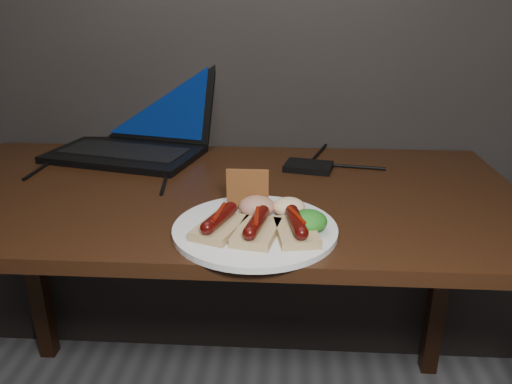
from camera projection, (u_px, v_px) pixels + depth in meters
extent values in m
cube|color=#311B0C|center=(217.00, 195.00, 1.17)|extent=(1.40, 0.70, 0.03)
cube|color=#311B0C|center=(34.00, 263.00, 1.62)|extent=(0.05, 0.05, 0.72)
cube|color=#311B0C|center=(441.00, 276.00, 1.54)|extent=(0.05, 0.05, 0.72)
cube|color=black|center=(125.00, 154.00, 1.38)|extent=(0.44, 0.33, 0.02)
cube|color=black|center=(125.00, 151.00, 1.38)|extent=(0.36, 0.21, 0.00)
cube|color=black|center=(150.00, 100.00, 1.48)|extent=(0.41, 0.18, 0.23)
cube|color=#071F48|center=(150.00, 100.00, 1.48)|extent=(0.37, 0.16, 0.20)
cube|color=black|center=(308.00, 167.00, 1.29)|extent=(0.13, 0.11, 0.02)
cylinder|color=black|center=(165.00, 181.00, 1.20)|extent=(0.03, 0.18, 0.01)
cylinder|color=black|center=(319.00, 153.00, 1.41)|extent=(0.07, 0.21, 0.01)
cylinder|color=black|center=(358.00, 167.00, 1.30)|extent=(0.14, 0.03, 0.01)
cylinder|color=black|center=(43.00, 166.00, 1.30)|extent=(0.01, 0.20, 0.01)
cylinder|color=white|center=(255.00, 229.00, 0.95)|extent=(0.36, 0.36, 0.01)
cube|color=tan|center=(220.00, 228.00, 0.92)|extent=(0.11, 0.13, 0.02)
cylinder|color=#4D0A05|center=(219.00, 218.00, 0.91)|extent=(0.06, 0.10, 0.02)
sphere|color=#4D0A05|center=(207.00, 228.00, 0.87)|extent=(0.02, 0.02, 0.02)
sphere|color=#4D0A05|center=(231.00, 208.00, 0.95)|extent=(0.02, 0.02, 0.02)
cylinder|color=#6D1005|center=(219.00, 211.00, 0.91)|extent=(0.02, 0.07, 0.01)
cube|color=tan|center=(257.00, 232.00, 0.90)|extent=(0.09, 0.13, 0.02)
cylinder|color=#4D0A05|center=(257.00, 222.00, 0.90)|extent=(0.04, 0.10, 0.02)
sphere|color=#4D0A05|center=(250.00, 233.00, 0.85)|extent=(0.02, 0.02, 0.02)
sphere|color=#4D0A05|center=(263.00, 212.00, 0.94)|extent=(0.02, 0.02, 0.02)
cylinder|color=#6D1005|center=(257.00, 216.00, 0.89)|extent=(0.01, 0.07, 0.01)
cube|color=tan|center=(296.00, 232.00, 0.91)|extent=(0.09, 0.13, 0.02)
cylinder|color=#4D0A05|center=(296.00, 222.00, 0.90)|extent=(0.04, 0.10, 0.02)
sphere|color=#4D0A05|center=(302.00, 233.00, 0.85)|extent=(0.03, 0.02, 0.02)
sphere|color=#4D0A05|center=(292.00, 211.00, 0.94)|extent=(0.03, 0.02, 0.02)
cylinder|color=#6D1005|center=(297.00, 215.00, 0.89)|extent=(0.03, 0.07, 0.01)
cube|color=#9B582A|center=(248.00, 189.00, 1.01)|extent=(0.09, 0.01, 0.08)
ellipsoid|color=#125511|center=(309.00, 221.00, 0.92)|extent=(0.07, 0.07, 0.04)
ellipsoid|color=maroon|center=(257.00, 207.00, 0.98)|extent=(0.07, 0.07, 0.04)
ellipsoid|color=#EFE8CF|center=(289.00, 207.00, 0.99)|extent=(0.06, 0.06, 0.04)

